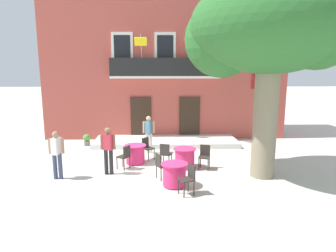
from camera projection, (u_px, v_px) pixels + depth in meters
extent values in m
plane|color=beige|center=(145.00, 169.00, 11.17)|extent=(120.00, 120.00, 0.00)
cube|color=#B24C42|center=(165.00, 69.00, 17.39)|extent=(13.00, 4.00, 7.50)
cube|color=#332319|center=(141.00, 118.00, 15.83)|extent=(1.10, 0.08, 2.30)
cube|color=#332319|center=(189.00, 118.00, 15.90)|extent=(1.10, 0.08, 2.30)
cube|color=silver|center=(122.00, 51.00, 15.16)|extent=(1.10, 0.08, 1.90)
cube|color=black|center=(122.00, 51.00, 15.13)|extent=(0.84, 0.04, 1.60)
cube|color=silver|center=(165.00, 51.00, 15.22)|extent=(1.10, 0.08, 1.90)
cube|color=black|center=(165.00, 51.00, 15.19)|extent=(0.84, 0.04, 1.60)
cube|color=silver|center=(208.00, 51.00, 15.27)|extent=(1.10, 0.08, 1.90)
cube|color=black|center=(208.00, 51.00, 15.24)|extent=(0.84, 0.04, 1.60)
cube|color=silver|center=(165.00, 77.00, 15.18)|extent=(5.60, 0.65, 0.12)
cube|color=black|center=(165.00, 67.00, 14.79)|extent=(5.60, 0.06, 0.90)
cylinder|color=#B2B2B7|center=(141.00, 49.00, 14.71)|extent=(0.04, 0.95, 1.33)
cube|color=yellow|center=(141.00, 42.00, 14.22)|extent=(0.60, 0.29, 0.38)
cylinder|color=#B2B2B7|center=(189.00, 49.00, 14.78)|extent=(0.04, 0.95, 1.33)
cube|color=red|center=(190.00, 42.00, 14.28)|extent=(0.60, 0.29, 0.38)
cylinder|color=#995638|center=(120.00, 73.00, 15.10)|extent=(0.26, 0.26, 0.31)
ellipsoid|color=#2D7533|center=(120.00, 66.00, 15.04)|extent=(0.34, 0.34, 0.42)
cylinder|color=slate|center=(150.00, 74.00, 15.15)|extent=(0.33, 0.33, 0.22)
ellipsoid|color=#4C8E38|center=(150.00, 67.00, 15.09)|extent=(0.43, 0.43, 0.46)
cylinder|color=#47423D|center=(180.00, 73.00, 15.18)|extent=(0.27, 0.27, 0.32)
ellipsoid|color=#4C8E38|center=(180.00, 66.00, 15.12)|extent=(0.35, 0.35, 0.37)
cylinder|color=#47423D|center=(210.00, 73.00, 15.22)|extent=(0.35, 0.35, 0.28)
ellipsoid|color=#2D7533|center=(210.00, 68.00, 15.17)|extent=(0.46, 0.46, 0.26)
cube|color=maroon|center=(259.00, 62.00, 15.42)|extent=(0.60, 0.06, 2.80)
cube|color=silver|center=(166.00, 142.00, 15.00)|extent=(7.16, 2.20, 0.25)
cylinder|color=#7F755B|center=(265.00, 125.00, 10.12)|extent=(0.81, 0.81, 3.67)
ellipsoid|color=#286028|center=(271.00, 25.00, 9.52)|extent=(5.21, 4.69, 3.12)
sphere|color=#286028|center=(222.00, 40.00, 10.19)|extent=(2.60, 2.60, 2.60)
sphere|color=#286028|center=(318.00, 32.00, 9.09)|extent=(2.34, 2.34, 2.34)
cylinder|color=#E52D66|center=(174.00, 175.00, 9.47)|extent=(0.74, 0.74, 0.68)
cylinder|color=#E52D66|center=(174.00, 164.00, 9.40)|extent=(0.86, 0.86, 0.04)
cylinder|color=#2D2823|center=(174.00, 186.00, 9.54)|extent=(0.44, 0.44, 0.03)
cylinder|color=#2D2823|center=(184.00, 190.00, 8.62)|extent=(0.04, 0.04, 0.45)
cylinder|color=#2D2823|center=(178.00, 186.00, 8.91)|extent=(0.04, 0.04, 0.45)
cylinder|color=#2D2823|center=(194.00, 188.00, 8.77)|extent=(0.04, 0.04, 0.45)
cylinder|color=#2D2823|center=(188.00, 185.00, 9.07)|extent=(0.04, 0.04, 0.45)
cube|color=#2D2823|center=(186.00, 180.00, 8.80)|extent=(0.53, 0.53, 0.04)
cube|color=#2D2823|center=(192.00, 171.00, 8.83)|extent=(0.20, 0.36, 0.42)
cylinder|color=#2D2823|center=(165.00, 170.00, 10.37)|extent=(0.04, 0.04, 0.45)
cylinder|color=#2D2823|center=(170.00, 173.00, 10.08)|extent=(0.04, 0.04, 0.45)
cylinder|color=#2D2823|center=(156.00, 172.00, 10.20)|extent=(0.04, 0.04, 0.45)
cylinder|color=#2D2823|center=(161.00, 175.00, 9.91)|extent=(0.04, 0.04, 0.45)
cube|color=#2D2823|center=(163.00, 166.00, 10.09)|extent=(0.54, 0.54, 0.04)
cube|color=#2D2823|center=(158.00, 160.00, 9.96)|extent=(0.22, 0.35, 0.42)
cylinder|color=#E52D66|center=(135.00, 155.00, 11.80)|extent=(0.74, 0.74, 0.68)
cylinder|color=#E52D66|center=(135.00, 146.00, 11.74)|extent=(0.86, 0.86, 0.04)
cylinder|color=#2D2823|center=(136.00, 163.00, 11.87)|extent=(0.44, 0.44, 0.03)
cylinder|color=#2D2823|center=(117.00, 163.00, 11.14)|extent=(0.04, 0.04, 0.45)
cylinder|color=#2D2823|center=(123.00, 161.00, 11.43)|extent=(0.04, 0.04, 0.45)
cylinder|color=#2D2823|center=(124.00, 165.00, 10.97)|extent=(0.04, 0.04, 0.45)
cylinder|color=#2D2823|center=(130.00, 162.00, 11.25)|extent=(0.04, 0.04, 0.45)
cube|color=#2D2823|center=(123.00, 157.00, 11.15)|extent=(0.55, 0.55, 0.04)
cube|color=#2D2823|center=(127.00, 151.00, 11.02)|extent=(0.24, 0.34, 0.42)
cylinder|color=#2D2823|center=(154.00, 154.00, 12.41)|extent=(0.04, 0.04, 0.45)
cylinder|color=#2D2823|center=(149.00, 156.00, 12.15)|extent=(0.04, 0.04, 0.45)
cylinder|color=#2D2823|center=(148.00, 153.00, 12.63)|extent=(0.04, 0.04, 0.45)
cylinder|color=#2D2823|center=(143.00, 154.00, 12.37)|extent=(0.04, 0.04, 0.45)
cube|color=#2D2823|center=(148.00, 148.00, 12.35)|extent=(0.56, 0.56, 0.04)
cube|color=#2D2823|center=(145.00, 142.00, 12.42)|extent=(0.28, 0.31, 0.42)
cylinder|color=#E52D66|center=(185.00, 158.00, 11.30)|extent=(0.74, 0.74, 0.68)
cylinder|color=#E52D66|center=(185.00, 149.00, 11.23)|extent=(0.86, 0.86, 0.04)
cylinder|color=#2D2823|center=(185.00, 167.00, 11.37)|extent=(0.44, 0.44, 0.03)
cylinder|color=#2D2823|center=(208.00, 165.00, 10.92)|extent=(0.04, 0.04, 0.45)
cylinder|color=#2D2823|center=(199.00, 164.00, 11.01)|extent=(0.04, 0.04, 0.45)
cylinder|color=#2D2823|center=(209.00, 163.00, 11.25)|extent=(0.04, 0.04, 0.45)
cylinder|color=#2D2823|center=(200.00, 162.00, 11.34)|extent=(0.04, 0.04, 0.45)
cube|color=#2D2823|center=(204.00, 157.00, 11.08)|extent=(0.50, 0.50, 0.04)
cube|color=#2D2823|center=(205.00, 150.00, 11.21)|extent=(0.37, 0.15, 0.42)
cylinder|color=#2D2823|center=(164.00, 158.00, 11.78)|extent=(0.04, 0.04, 0.45)
cylinder|color=#2D2823|center=(172.00, 159.00, 11.67)|extent=(0.04, 0.04, 0.45)
cylinder|color=#2D2823|center=(161.00, 161.00, 11.46)|extent=(0.04, 0.04, 0.45)
cylinder|color=#2D2823|center=(169.00, 162.00, 11.35)|extent=(0.04, 0.04, 0.45)
cube|color=#2D2823|center=(166.00, 154.00, 11.52)|extent=(0.51, 0.51, 0.04)
cube|color=#2D2823|center=(165.00, 149.00, 11.31)|extent=(0.37, 0.17, 0.42)
cylinder|color=slate|center=(87.00, 143.00, 14.72)|extent=(0.28, 0.28, 0.24)
ellipsoid|color=#4C8E38|center=(87.00, 137.00, 14.67)|extent=(0.37, 0.37, 0.33)
cylinder|color=#384260|center=(55.00, 166.00, 10.11)|extent=(0.14, 0.14, 0.88)
cylinder|color=#384260|center=(60.00, 166.00, 10.11)|extent=(0.14, 0.14, 0.88)
cube|color=white|center=(56.00, 146.00, 9.98)|extent=(0.30, 0.39, 0.56)
sphere|color=#9E7051|center=(55.00, 134.00, 9.91)|extent=(0.22, 0.22, 0.22)
cylinder|color=#9E7051|center=(50.00, 146.00, 9.97)|extent=(0.09, 0.09, 0.52)
cylinder|color=#9E7051|center=(63.00, 146.00, 9.99)|extent=(0.09, 0.09, 0.52)
cylinder|color=#232328|center=(106.00, 162.00, 10.55)|extent=(0.14, 0.14, 0.91)
cylinder|color=#232328|center=(111.00, 162.00, 10.56)|extent=(0.14, 0.14, 0.91)
cube|color=#B72D3D|center=(108.00, 142.00, 10.42)|extent=(0.40, 0.34, 0.56)
sphere|color=brown|center=(108.00, 131.00, 10.35)|extent=(0.22, 0.22, 0.22)
cylinder|color=brown|center=(102.00, 142.00, 10.42)|extent=(0.09, 0.09, 0.52)
cylinder|color=brown|center=(114.00, 142.00, 10.43)|extent=(0.09, 0.09, 0.52)
cylinder|color=silver|center=(147.00, 143.00, 13.32)|extent=(0.14, 0.14, 0.90)
cylinder|color=silver|center=(151.00, 143.00, 13.32)|extent=(0.14, 0.14, 0.90)
cube|color=teal|center=(149.00, 127.00, 13.19)|extent=(0.32, 0.39, 0.56)
sphere|color=tan|center=(149.00, 118.00, 13.11)|extent=(0.22, 0.22, 0.22)
cylinder|color=tan|center=(144.00, 127.00, 13.18)|extent=(0.09, 0.09, 0.52)
cylinder|color=tan|center=(154.00, 127.00, 13.19)|extent=(0.09, 0.09, 0.52)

